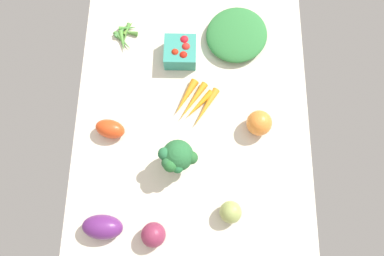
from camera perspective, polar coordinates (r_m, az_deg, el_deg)
name	(u,v)px	position (r cm, az deg, el deg)	size (l,w,h in cm)	color
tablecloth	(192,131)	(116.61, 0.00, -0.44)	(104.00, 76.00, 2.00)	beige
heirloom_tomato_green	(231,212)	(108.19, 6.17, -13.18)	(6.56, 6.56, 6.56)	#96A455
carrot_bunch	(195,103)	(117.41, 0.47, 4.07)	(17.22, 15.62, 2.83)	orange
heirloom_tomato_orange	(259,123)	(114.10, 10.65, 0.79)	(8.03, 8.03, 8.03)	orange
red_onion_center	(153,235)	(107.61, -6.18, -16.56)	(7.17, 7.17, 7.17)	maroon
berry_basket	(181,52)	(123.18, -1.84, 12.07)	(10.66, 10.66, 6.95)	teal
roma_tomato	(110,129)	(115.62, -12.92, -0.14)	(9.44, 5.83, 5.83)	#D9441A
leafy_greens_clump	(237,35)	(128.43, 7.13, 14.56)	(22.06, 20.81, 4.81)	#307A3A
okra_pile	(125,35)	(131.43, -10.64, 14.38)	(12.63, 8.71, 1.88)	#57802C
eggplant	(103,227)	(110.23, -14.06, -15.05)	(11.86, 7.03, 7.03)	#61246D
broccoli_head	(177,157)	(105.29, -2.42, -4.65)	(10.14, 11.36, 12.69)	#95CF84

